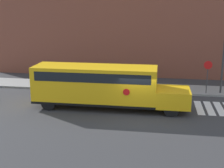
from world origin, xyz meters
name	(u,v)px	position (x,y,z in m)	size (l,w,h in m)	color
ground_plane	(138,114)	(0.00, 0.00, 0.00)	(60.00, 60.00, 0.00)	#333335
sidewalk_strip	(144,88)	(0.00, 6.50, 0.07)	(44.00, 3.00, 0.15)	gray
building_backdrop	(149,19)	(0.00, 13.00, 5.77)	(32.00, 4.00, 11.53)	brown
school_bus	(101,84)	(-2.64, 0.90, 1.71)	(10.85, 2.57, 2.98)	yellow
stop_sign	(208,73)	(5.15, 5.51, 1.83)	(0.67, 0.10, 2.80)	#38383A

